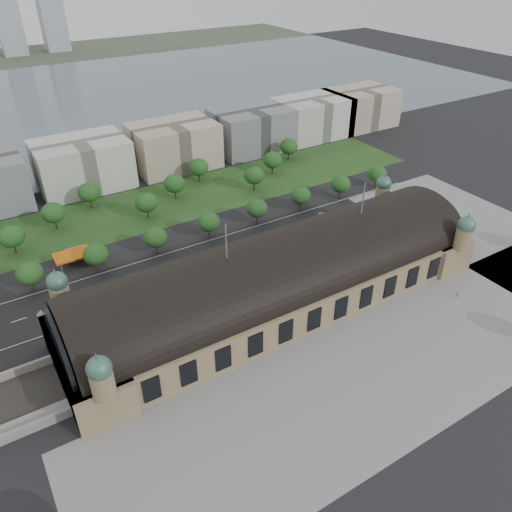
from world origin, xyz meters
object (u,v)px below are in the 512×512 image
parked_car_1 (70,334)px  bus_mid (250,252)px  pedestrian_0 (457,295)px  parked_car_0 (85,321)px  parked_car_2 (54,331)px  petrol_station (74,254)px  traffic_car_2 (115,297)px  traffic_car_1 (45,312)px  traffic_car_5 (321,214)px  bus_east (264,254)px  parked_car_6 (201,281)px  traffic_car_4 (224,258)px  bus_west (204,274)px  parked_car_4 (178,289)px  parked_car_5 (169,292)px  parked_car_3 (153,305)px

parked_car_1 → bus_mid: 75.19m
parked_car_1 → pedestrian_0: pedestrian_0 is taller
parked_car_0 → parked_car_2: parked_car_2 is taller
petrol_station → traffic_car_2: petrol_station is taller
traffic_car_1 → traffic_car_2: 23.48m
traffic_car_5 → parked_car_1: size_ratio=0.87×
traffic_car_5 → bus_east: size_ratio=0.36×
traffic_car_2 → parked_car_6: 31.47m
traffic_car_4 → parked_car_1: traffic_car_4 is taller
parked_car_2 → bus_west: bearing=52.6°
parked_car_4 → bus_west: (11.67, 2.00, 1.10)m
petrol_station → parked_car_4: (26.44, -40.28, -2.25)m
pedestrian_0 → parked_car_5: bearing=147.6°
parked_car_1 → bus_east: 78.74m
parked_car_6 → traffic_car_1: bearing=-125.2°
traffic_car_2 → bus_east: (59.71, -5.26, 0.88)m
traffic_car_1 → parked_car_2: size_ratio=0.78×
pedestrian_0 → bus_east: bearing=128.1°
parked_car_1 → traffic_car_2: bearing=89.1°
parked_car_6 → bus_east: bus_east is taller
petrol_station → parked_car_0: petrol_station is taller
parked_car_2 → parked_car_3: size_ratio=1.38×
parked_car_5 → bus_east: 42.09m
parked_car_0 → parked_car_3: bearing=52.5°
parked_car_4 → parked_car_5: parked_car_4 is taller
traffic_car_5 → traffic_car_2: bearing=94.0°
parked_car_1 → parked_car_5: bearing=64.4°
parked_car_4 → pedestrian_0: 100.73m
bus_east → bus_mid: bearing=43.3°
parked_car_1 → parked_car_6: bearing=62.8°
parked_car_2 → bus_east: (82.32, 2.00, 0.81)m
parked_car_3 → parked_car_4: bearing=88.3°
bus_east → pedestrian_0: size_ratio=6.06×
traffic_car_4 → parked_car_5: size_ratio=0.80×
traffic_car_5 → parked_car_2: 125.85m
parked_car_0 → bus_west: 45.70m
parked_car_4 → parked_car_5: (-3.48, 0.00, -0.01)m
traffic_car_5 → pedestrian_0: pedestrian_0 is taller
bus_east → parked_car_2: bearing=90.2°
traffic_car_4 → parked_car_3: (-35.63, -13.41, -0.00)m
traffic_car_1 → parked_car_2: parked_car_2 is taller
bus_west → traffic_car_5: bearing=-76.2°
parked_car_3 → bus_west: 23.84m
bus_mid → parked_car_1: bearing=95.3°
parked_car_0 → bus_west: bearing=65.1°
bus_west → petrol_station: bearing=45.3°
bus_west → parked_car_4: bearing=100.2°
parked_car_5 → bus_west: (15.15, 2.00, 1.11)m
pedestrian_0 → parked_car_0: bearing=155.0°
parked_car_3 → pedestrian_0: bearing=39.9°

